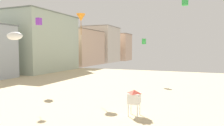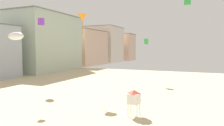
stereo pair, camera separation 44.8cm
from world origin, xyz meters
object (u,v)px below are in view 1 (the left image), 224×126
object	(u,v)px
kite_green_box_2	(144,41)
kite_orange_delta	(81,18)
lifeguard_stand	(134,97)
kite_white_parafoil	(15,36)
kite_purple_box	(39,21)
kite_green_box	(185,1)

from	to	relation	value
kite_green_box_2	kite_orange_delta	bearing A→B (deg)	-114.11
lifeguard_stand	kite_white_parafoil	distance (m)	14.24
kite_orange_delta	kite_green_box_2	xyz separation A→B (m)	(5.93, 13.25, -2.98)
lifeguard_stand	kite_orange_delta	world-z (taller)	kite_orange_delta
lifeguard_stand	kite_green_box_2	bearing A→B (deg)	89.71
kite_green_box_2	lifeguard_stand	bearing A→B (deg)	-79.40
kite_orange_delta	lifeguard_stand	bearing A→B (deg)	-34.00
kite_orange_delta	kite_purple_box	bearing A→B (deg)	169.03
kite_green_box_2	kite_purple_box	distance (m)	19.08
kite_green_box_2	kite_white_parafoil	bearing A→B (deg)	-112.20
lifeguard_stand	kite_orange_delta	bearing A→B (deg)	135.11
kite_green_box	kite_white_parafoil	xyz separation A→B (m)	(-16.27, -20.96, -6.81)
lifeguard_stand	kite_purple_box	bearing A→B (deg)	145.23
kite_purple_box	kite_green_box_2	bearing A→B (deg)	37.70
kite_purple_box	lifeguard_stand	bearing A→B (deg)	-23.88
kite_orange_delta	kite_green_box_2	size ratio (longest dim) A/B	2.76
lifeguard_stand	kite_white_parafoil	size ratio (longest dim) A/B	1.16
lifeguard_stand	kite_purple_box	xyz separation A→B (m)	(-18.59, 8.23, 9.15)
kite_green_box	kite_orange_delta	distance (m)	18.36
kite_purple_box	kite_green_box	bearing A→B (deg)	25.19
kite_white_parafoil	kite_orange_delta	size ratio (longest dim) A/B	0.76
kite_orange_delta	kite_purple_box	distance (m)	9.13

